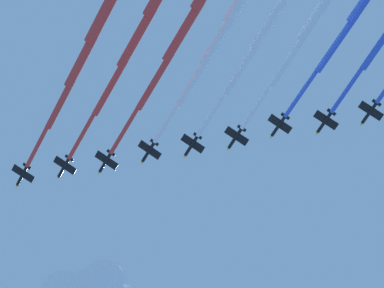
{
  "coord_description": "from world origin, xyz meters",
  "views": [
    {
      "loc": [
        -41.13,
        -103.23,
        -20.8
      ],
      "look_at": [
        0.0,
        0.0,
        211.78
      ],
      "focal_mm": 71.91,
      "sensor_mm": 36.0,
      "label": 1
    }
  ],
  "objects_px": {
    "jet_starboard_mid": "(272,18)",
    "jet_port_outer": "(319,10)",
    "jet_port_mid": "(218,39)",
    "jet_port_inner": "(138,35)",
    "jet_starboard_inner": "(185,28)",
    "jet_lead": "(81,59)"
  },
  "relations": [
    {
      "from": "jet_starboard_mid",
      "to": "jet_starboard_inner",
      "type": "bearing_deg",
      "value": 151.53
    },
    {
      "from": "jet_lead",
      "to": "jet_starboard_mid",
      "type": "xyz_separation_m",
      "value": [
        50.83,
        -35.34,
        -1.65
      ]
    },
    {
      "from": "jet_starboard_inner",
      "to": "jet_port_outer",
      "type": "height_order",
      "value": "jet_starboard_inner"
    },
    {
      "from": "jet_lead",
      "to": "jet_starboard_inner",
      "type": "relative_size",
      "value": 0.9
    },
    {
      "from": "jet_port_mid",
      "to": "jet_lead",
      "type": "bearing_deg",
      "value": 149.55
    },
    {
      "from": "jet_port_mid",
      "to": "jet_port_inner",
      "type": "bearing_deg",
      "value": 161.27
    },
    {
      "from": "jet_port_inner",
      "to": "jet_starboard_inner",
      "type": "bearing_deg",
      "value": -32.32
    },
    {
      "from": "jet_starboard_inner",
      "to": "jet_starboard_mid",
      "type": "bearing_deg",
      "value": -28.47
    },
    {
      "from": "jet_port_inner",
      "to": "jet_starboard_inner",
      "type": "height_order",
      "value": "jet_port_inner"
    },
    {
      "from": "jet_lead",
      "to": "jet_port_mid",
      "type": "bearing_deg",
      "value": -30.45
    },
    {
      "from": "jet_port_inner",
      "to": "jet_port_mid",
      "type": "distance_m",
      "value": 25.43
    },
    {
      "from": "jet_port_inner",
      "to": "jet_starboard_mid",
      "type": "distance_m",
      "value": 42.47
    },
    {
      "from": "jet_starboard_mid",
      "to": "jet_port_outer",
      "type": "bearing_deg",
      "value": -32.73
    },
    {
      "from": "jet_port_outer",
      "to": "jet_port_inner",
      "type": "bearing_deg",
      "value": 149.42
    },
    {
      "from": "jet_starboard_mid",
      "to": "jet_port_outer",
      "type": "relative_size",
      "value": 1.01
    },
    {
      "from": "jet_port_mid",
      "to": "jet_starboard_mid",
      "type": "relative_size",
      "value": 0.91
    },
    {
      "from": "jet_port_inner",
      "to": "jet_port_outer",
      "type": "height_order",
      "value": "jet_port_inner"
    },
    {
      "from": "jet_port_mid",
      "to": "jet_port_outer",
      "type": "distance_m",
      "value": 32.71
    },
    {
      "from": "jet_port_inner",
      "to": "jet_lead",
      "type": "bearing_deg",
      "value": 134.57
    },
    {
      "from": "jet_lead",
      "to": "jet_starboard_inner",
      "type": "bearing_deg",
      "value": -39.8
    },
    {
      "from": "jet_port_mid",
      "to": "jet_starboard_mid",
      "type": "height_order",
      "value": "jet_port_mid"
    },
    {
      "from": "jet_starboard_inner",
      "to": "jet_port_outer",
      "type": "bearing_deg",
      "value": -29.96
    }
  ]
}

